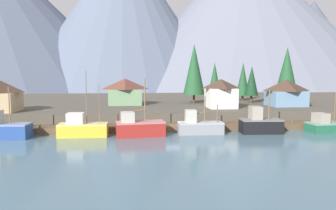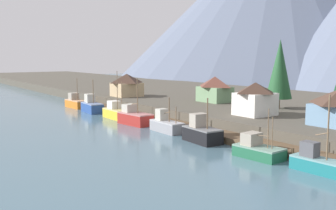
% 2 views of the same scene
% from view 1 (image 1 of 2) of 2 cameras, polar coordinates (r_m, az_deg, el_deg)
% --- Properties ---
extents(ground_plane, '(400.00, 400.00, 1.00)m').
position_cam_1_polar(ground_plane, '(70.16, -1.29, -2.31)').
color(ground_plane, '#476675').
extents(dock, '(80.00, 4.00, 1.60)m').
position_cam_1_polar(dock, '(52.29, 0.41, -3.98)').
color(dock, brown).
rests_on(dock, ground_plane).
extents(shoreline_bank, '(400.00, 56.00, 2.50)m').
position_cam_1_polar(shoreline_bank, '(81.82, -2.02, 0.07)').
color(shoreline_bank, '#4C473D').
rests_on(shoreline_bank, ground_plane).
extents(mountain_central_peak, '(110.74, 110.74, 82.00)m').
position_cam_1_polar(mountain_central_peak, '(182.95, -7.83, 15.67)').
color(mountain_central_peak, slate).
rests_on(mountain_central_peak, ground_plane).
extents(mountain_east_peak, '(161.06, 161.06, 80.05)m').
position_cam_1_polar(mountain_east_peak, '(197.43, 13.34, 14.54)').
color(mountain_east_peak, slate).
rests_on(mountain_east_peak, ground_plane).
extents(mountain_far_ridge, '(67.60, 67.60, 51.03)m').
position_cam_1_polar(mountain_far_ridge, '(208.85, 24.30, 9.69)').
color(mountain_far_ridge, '#475160').
rests_on(mountain_far_ridge, ground_plane).
extents(fishing_boat_blue, '(7.32, 3.47, 7.43)m').
position_cam_1_polar(fishing_boat_blue, '(51.47, -27.37, -3.80)').
color(fishing_boat_blue, navy).
rests_on(fishing_boat_blue, ground_plane).
extents(fishing_boat_yellow, '(7.15, 2.92, 9.66)m').
position_cam_1_polar(fishing_boat_yellow, '(48.87, -15.07, -3.97)').
color(fishing_boat_yellow, gold).
rests_on(fishing_boat_yellow, ground_plane).
extents(fishing_boat_red, '(7.39, 3.90, 8.56)m').
position_cam_1_polar(fishing_boat_red, '(47.76, -5.20, -3.97)').
color(fishing_boat_red, maroon).
rests_on(fishing_boat_red, ground_plane).
extents(fishing_boat_grey, '(6.92, 2.72, 5.87)m').
position_cam_1_polar(fishing_boat_grey, '(49.44, 5.57, -3.78)').
color(fishing_boat_grey, gray).
rests_on(fishing_boat_grey, ground_plane).
extents(fishing_boat_black, '(6.45, 3.45, 6.64)m').
position_cam_1_polar(fishing_boat_black, '(51.84, 16.07, -3.27)').
color(fishing_boat_black, black).
rests_on(fishing_boat_black, ground_plane).
extents(fishing_boat_green, '(6.28, 3.59, 6.30)m').
position_cam_1_polar(fishing_boat_green, '(56.79, 26.28, -3.26)').
color(fishing_boat_green, '#1E5B3D').
rests_on(fishing_boat_green, ground_plane).
extents(house_blue, '(7.36, 6.22, 5.45)m').
position_cam_1_polar(house_blue, '(70.64, 20.29, 2.11)').
color(house_blue, '#6689A8').
rests_on(house_blue, shoreline_bank).
extents(house_green, '(7.31, 5.46, 5.63)m').
position_cam_1_polar(house_green, '(69.24, -7.61, 2.42)').
color(house_green, '#6B8E66').
rests_on(house_green, shoreline_bank).
extents(house_white, '(5.55, 6.31, 5.63)m').
position_cam_1_polar(house_white, '(63.79, 9.38, 2.11)').
color(house_white, silver).
rests_on(house_white, shoreline_bank).
extents(conifer_near_left, '(5.21, 5.21, 12.90)m').
position_cam_1_polar(conifer_near_left, '(81.48, 20.41, 5.73)').
color(conifer_near_left, '#4C3823').
rests_on(conifer_near_left, shoreline_bank).
extents(conifer_near_right, '(3.27, 3.27, 9.40)m').
position_cam_1_polar(conifer_near_right, '(82.20, 13.20, 4.52)').
color(conifer_near_right, '#4C3823').
rests_on(conifer_near_right, shoreline_bank).
extents(conifer_mid_left, '(4.93, 4.93, 13.29)m').
position_cam_1_polar(conifer_mid_left, '(72.99, 4.67, 6.34)').
color(conifer_mid_left, '#4C3823').
rests_on(conifer_mid_left, shoreline_bank).
extents(conifer_mid_right, '(3.10, 3.10, 8.36)m').
position_cam_1_polar(conifer_mid_right, '(75.64, 14.68, 4.17)').
color(conifer_mid_right, '#4C3823').
rests_on(conifer_mid_right, shoreline_bank).
extents(conifer_back_left, '(3.14, 3.14, 9.75)m').
position_cam_1_polar(conifer_back_left, '(89.84, 8.31, 4.99)').
color(conifer_back_left, '#4C3823').
rests_on(conifer_back_left, shoreline_bank).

